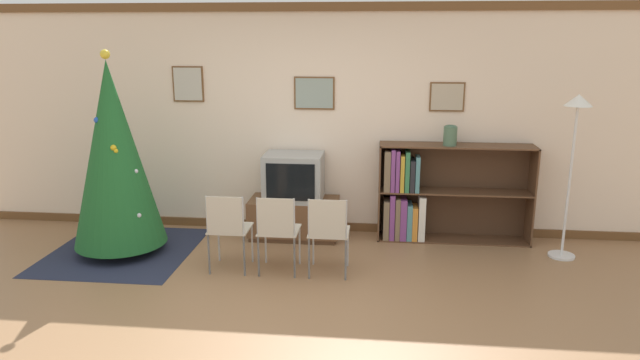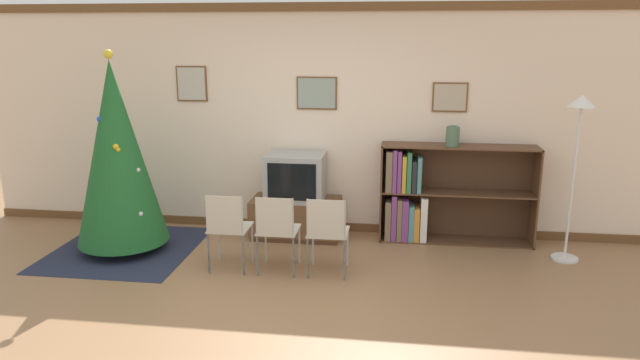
% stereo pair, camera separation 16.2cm
% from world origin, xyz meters
% --- Properties ---
extents(ground_plane, '(24.00, 24.00, 0.00)m').
position_xyz_m(ground_plane, '(0.00, 0.00, 0.00)').
color(ground_plane, '#936B47').
extents(wall_back, '(8.37, 0.11, 2.70)m').
position_xyz_m(wall_back, '(-0.00, 2.29, 1.35)').
color(wall_back, beige).
rests_on(wall_back, ground_plane).
extents(area_rug, '(1.54, 1.64, 0.01)m').
position_xyz_m(area_rug, '(-2.02, 1.28, 0.00)').
color(area_rug, '#23283D').
rests_on(area_rug, ground_plane).
extents(christmas_tree, '(0.98, 0.98, 2.19)m').
position_xyz_m(christmas_tree, '(-2.02, 1.28, 1.10)').
color(christmas_tree, maroon).
rests_on(christmas_tree, area_rug).
extents(tv_console, '(1.04, 0.52, 0.46)m').
position_xyz_m(tv_console, '(-0.19, 1.96, 0.23)').
color(tv_console, '#4C311E').
rests_on(tv_console, ground_plane).
extents(television, '(0.67, 0.51, 0.55)m').
position_xyz_m(television, '(-0.19, 1.95, 0.74)').
color(television, '#9E9E99').
rests_on(television, tv_console).
extents(folding_chair_left, '(0.40, 0.40, 0.82)m').
position_xyz_m(folding_chair_left, '(-0.70, 0.86, 0.47)').
color(folding_chair_left, '#BCB29E').
rests_on(folding_chair_left, ground_plane).
extents(folding_chair_center, '(0.40, 0.40, 0.82)m').
position_xyz_m(folding_chair_center, '(-0.19, 0.86, 0.47)').
color(folding_chair_center, '#BCB29E').
rests_on(folding_chair_center, ground_plane).
extents(folding_chair_right, '(0.40, 0.40, 0.82)m').
position_xyz_m(folding_chair_right, '(0.31, 0.86, 0.47)').
color(folding_chair_right, '#BCB29E').
rests_on(folding_chair_right, ground_plane).
extents(bookshelf, '(1.75, 0.36, 1.14)m').
position_xyz_m(bookshelf, '(1.34, 2.05, 0.52)').
color(bookshelf, brown).
rests_on(bookshelf, ground_plane).
extents(vase, '(0.15, 0.15, 0.23)m').
position_xyz_m(vase, '(1.58, 2.00, 1.25)').
color(vase, '#47664C').
rests_on(vase, bookshelf).
extents(standing_lamp, '(0.28, 0.28, 1.76)m').
position_xyz_m(standing_lamp, '(2.79, 1.63, 1.35)').
color(standing_lamp, silver).
rests_on(standing_lamp, ground_plane).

